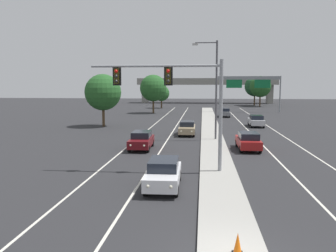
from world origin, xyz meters
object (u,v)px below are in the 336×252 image
(street_lamp_median, at_px, (214,84))
(tree_far_left_b, at_px, (153,88))
(car_oncoming_white, at_px, (163,173))
(tree_far_left_c, at_px, (161,93))
(car_oncoming_tan, at_px, (187,128))
(car_receding_red, at_px, (248,141))
(overhead_signal_mast, at_px, (178,91))
(traffic_cone_median_nose, at_px, (238,244))
(tree_far_right_b, at_px, (255,86))
(car_oncoming_darkred, at_px, (142,140))
(car_receding_silver, at_px, (256,121))
(tree_far_right_a, at_px, (260,87))
(tree_far_left_a, at_px, (103,92))
(highway_sign_gantry, at_px, (248,82))
(car_receding_grey, at_px, (225,112))

(street_lamp_median, height_order, tree_far_left_b, street_lamp_median)
(car_oncoming_white, distance_m, tree_far_left_c, 65.32)
(car_oncoming_tan, bearing_deg, car_receding_red, -55.84)
(overhead_signal_mast, height_order, car_oncoming_tan, overhead_signal_mast)
(street_lamp_median, distance_m, car_oncoming_white, 17.84)
(traffic_cone_median_nose, distance_m, tree_far_left_b, 58.73)
(tree_far_right_b, bearing_deg, car_oncoming_white, -101.79)
(tree_far_left_b, height_order, tree_far_right_b, tree_far_right_b)
(overhead_signal_mast, bearing_deg, car_oncoming_darkred, 116.12)
(car_oncoming_tan, bearing_deg, traffic_cone_median_nose, -83.97)
(car_receding_silver, relative_size, tree_far_right_a, 0.56)
(car_oncoming_tan, height_order, car_receding_silver, same)
(tree_far_left_a, height_order, tree_far_right_b, tree_far_right_b)
(highway_sign_gantry, bearing_deg, street_lamp_median, -102.33)
(car_receding_red, bearing_deg, car_oncoming_darkred, -176.74)
(tree_far_left_c, bearing_deg, traffic_cone_median_nose, -81.19)
(tree_far_left_c, bearing_deg, car_receding_silver, -63.95)
(car_receding_red, bearing_deg, car_oncoming_white, -117.54)
(tree_far_right_a, bearing_deg, tree_far_left_c, -161.59)
(car_oncoming_white, bearing_deg, overhead_signal_mast, 80.89)
(overhead_signal_mast, bearing_deg, street_lamp_median, 78.43)
(tree_far_left_c, relative_size, tree_far_left_a, 0.77)
(overhead_signal_mast, height_order, tree_far_left_b, tree_far_left_b)
(traffic_cone_median_nose, xyz_separation_m, tree_far_right_b, (12.95, 85.82, 4.76))
(car_oncoming_darkred, xyz_separation_m, tree_far_right_b, (19.59, 66.79, 4.45))
(overhead_signal_mast, xyz_separation_m, car_receding_red, (5.63, 8.37, -4.55))
(traffic_cone_median_nose, xyz_separation_m, tree_far_left_b, (-11.10, 57.49, 4.53))
(street_lamp_median, bearing_deg, tree_far_left_c, 103.10)
(car_oncoming_white, bearing_deg, car_oncoming_tan, 88.90)
(highway_sign_gantry, relative_size, tree_far_left_c, 2.39)
(street_lamp_median, height_order, car_receding_grey, street_lamp_median)
(tree_far_left_c, bearing_deg, street_lamp_median, -76.90)
(car_oncoming_darkred, relative_size, tree_far_right_b, 0.56)
(car_oncoming_white, xyz_separation_m, tree_far_left_b, (-7.74, 49.80, 4.22))
(tree_far_right_a, height_order, tree_far_left_c, tree_far_right_a)
(tree_far_left_c, bearing_deg, tree_far_right_b, 28.90)
(tree_far_left_b, bearing_deg, tree_far_right_b, 49.67)
(overhead_signal_mast, distance_m, car_oncoming_darkred, 9.83)
(car_receding_silver, xyz_separation_m, tree_far_right_b, (6.82, 48.86, 4.45))
(car_receding_grey, bearing_deg, car_oncoming_tan, -103.89)
(highway_sign_gantry, relative_size, tree_far_right_a, 1.67)
(tree_far_left_c, distance_m, tree_far_right_b, 27.68)
(tree_far_right_a, height_order, tree_far_left_b, tree_far_right_a)
(traffic_cone_median_nose, bearing_deg, car_receding_red, 81.76)
(car_oncoming_white, xyz_separation_m, car_receding_grey, (6.07, 43.36, 0.00))
(car_receding_grey, relative_size, tree_far_left_c, 0.81)
(overhead_signal_mast, xyz_separation_m, tree_far_left_c, (-8.43, 61.28, -1.74))
(highway_sign_gantry, relative_size, tree_far_right_b, 1.65)
(highway_sign_gantry, xyz_separation_m, tree_far_right_b, (4.90, 24.15, -0.90))
(highway_sign_gantry, xyz_separation_m, tree_far_right_a, (5.57, 19.07, -0.97))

